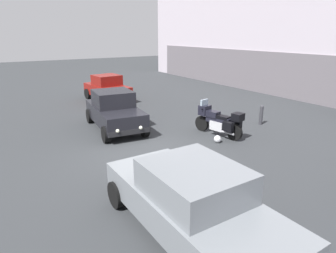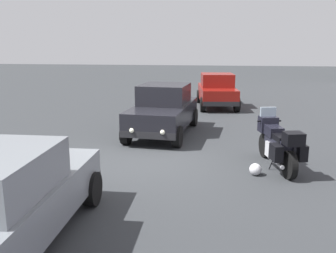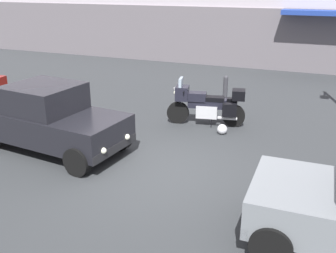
{
  "view_description": "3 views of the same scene",
  "coord_description": "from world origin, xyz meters",
  "px_view_note": "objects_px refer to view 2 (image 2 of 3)",
  "views": [
    {
      "loc": [
        8.68,
        -4.3,
        3.93
      ],
      "look_at": [
        0.37,
        0.87,
        0.84
      ],
      "focal_mm": 31.53,
      "sensor_mm": 36.0,
      "label": 1
    },
    {
      "loc": [
        9.07,
        1.81,
        2.99
      ],
      "look_at": [
        -0.37,
        0.63,
        0.82
      ],
      "focal_mm": 39.71,
      "sensor_mm": 36.0,
      "label": 2
    },
    {
      "loc": [
        3.27,
        -7.07,
        3.93
      ],
      "look_at": [
        0.04,
        0.77,
        0.8
      ],
      "focal_mm": 42.08,
      "sensor_mm": 36.0,
      "label": 3
    }
  ],
  "objects_px": {
    "car_hatchback_near": "(163,110)",
    "car_compact_side": "(217,91)",
    "motorcycle": "(278,143)",
    "helmet": "(255,169)"
  },
  "relations": [
    {
      "from": "car_hatchback_near",
      "to": "car_compact_side",
      "type": "relative_size",
      "value": 1.11
    },
    {
      "from": "car_hatchback_near",
      "to": "car_compact_side",
      "type": "xyz_separation_m",
      "value": [
        -5.51,
        1.77,
        -0.04
      ]
    },
    {
      "from": "helmet",
      "to": "car_hatchback_near",
      "type": "height_order",
      "value": "car_hatchback_near"
    },
    {
      "from": "car_hatchback_near",
      "to": "car_compact_side",
      "type": "height_order",
      "value": "car_hatchback_near"
    },
    {
      "from": "helmet",
      "to": "car_compact_side",
      "type": "xyz_separation_m",
      "value": [
        -9.14,
        -0.86,
        0.63
      ]
    },
    {
      "from": "helmet",
      "to": "car_compact_side",
      "type": "height_order",
      "value": "car_compact_side"
    },
    {
      "from": "motorcycle",
      "to": "car_hatchback_near",
      "type": "distance_m",
      "value": 4.4
    },
    {
      "from": "motorcycle",
      "to": "car_hatchback_near",
      "type": "relative_size",
      "value": 0.56
    },
    {
      "from": "motorcycle",
      "to": "car_hatchback_near",
      "type": "height_order",
      "value": "car_hatchback_near"
    },
    {
      "from": "car_compact_side",
      "to": "helmet",
      "type": "bearing_deg",
      "value": 179.23
    }
  ]
}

